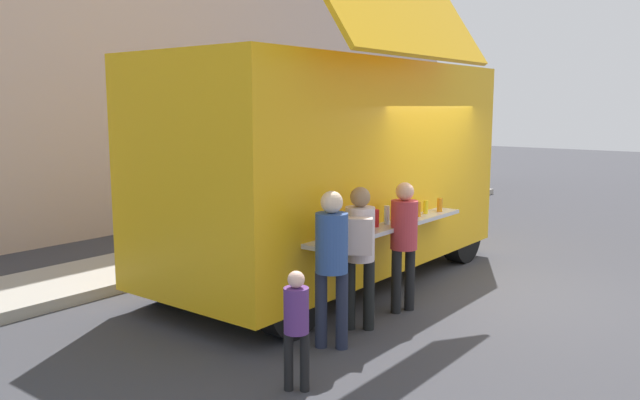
% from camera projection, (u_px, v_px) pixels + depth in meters
% --- Properties ---
extents(ground_plane, '(60.00, 60.00, 0.00)m').
position_uv_depth(ground_plane, '(489.00, 292.00, 8.56)').
color(ground_plane, '#38383D').
extents(food_truck_main, '(5.68, 3.04, 4.03)m').
position_uv_depth(food_truck_main, '(334.00, 164.00, 8.94)').
color(food_truck_main, '#F6AF15').
rests_on(food_truck_main, ground).
extents(trash_bin, '(0.60, 0.60, 0.87)m').
position_uv_depth(trash_bin, '(371.00, 200.00, 14.00)').
color(trash_bin, '#2F5E36').
rests_on(trash_bin, ground).
extents(customer_front_ordering, '(0.33, 0.33, 1.60)m').
position_uv_depth(customer_front_ordering, '(404.00, 235.00, 7.63)').
color(customer_front_ordering, black).
rests_on(customer_front_ordering, ground).
extents(customer_mid_with_backpack, '(0.52, 0.47, 1.62)m').
position_uv_depth(customer_mid_with_backpack, '(360.00, 244.00, 6.97)').
color(customer_mid_with_backpack, black).
rests_on(customer_mid_with_backpack, ground).
extents(customer_rear_waiting, '(0.34, 0.34, 1.65)m').
position_uv_depth(customer_rear_waiting, '(332.00, 255.00, 6.46)').
color(customer_rear_waiting, '#1F2438').
rests_on(customer_rear_waiting, ground).
extents(child_near_queue, '(0.22, 0.22, 1.09)m').
position_uv_depth(child_near_queue, '(296.00, 320.00, 5.51)').
color(child_near_queue, black).
rests_on(child_near_queue, ground).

